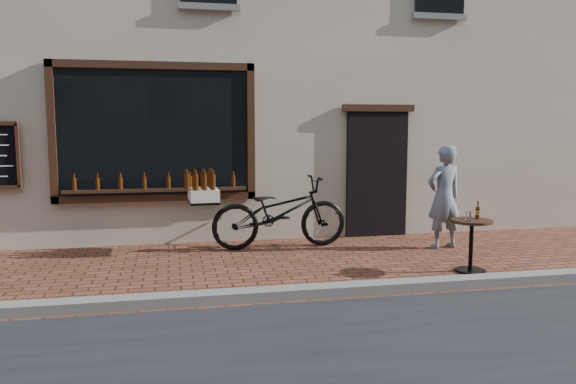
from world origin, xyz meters
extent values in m
plane|color=#542D1B|center=(0.00, 0.00, 0.00)|extent=(90.00, 90.00, 0.00)
cube|color=slate|center=(0.00, 0.20, 0.06)|extent=(90.00, 0.25, 0.12)
cube|color=black|center=(-1.90, 3.45, 1.85)|extent=(3.00, 0.06, 2.00)
cube|color=black|center=(-1.90, 3.43, 2.91)|extent=(3.24, 0.10, 0.12)
cube|color=black|center=(-1.90, 3.43, 0.79)|extent=(3.24, 0.10, 0.12)
cube|color=black|center=(-3.46, 3.43, 1.85)|extent=(0.12, 0.10, 2.24)
cube|color=black|center=(-0.34, 3.43, 1.85)|extent=(0.12, 0.10, 2.24)
cube|color=black|center=(-1.90, 3.38, 0.92)|extent=(2.90, 0.16, 0.05)
cube|color=black|center=(1.90, 3.46, 1.10)|extent=(1.10, 0.10, 2.20)
cube|color=black|center=(1.90, 3.43, 2.26)|extent=(1.30, 0.10, 0.12)
cylinder|color=#3D1C07|center=(-3.15, 3.38, 1.04)|extent=(0.06, 0.06, 0.19)
cylinder|color=#3D1C07|center=(-2.79, 3.38, 1.04)|extent=(0.06, 0.06, 0.19)
cylinder|color=#3D1C07|center=(-2.44, 3.38, 1.04)|extent=(0.06, 0.06, 0.19)
cylinder|color=#3D1C07|center=(-2.08, 3.38, 1.04)|extent=(0.06, 0.06, 0.19)
cylinder|color=#3D1C07|center=(-1.72, 3.38, 1.04)|extent=(0.06, 0.06, 0.19)
cylinder|color=#3D1C07|center=(-1.36, 3.38, 1.04)|extent=(0.06, 0.06, 0.19)
cylinder|color=#3D1C07|center=(-1.01, 3.38, 1.04)|extent=(0.06, 0.06, 0.19)
cylinder|color=#3D1C07|center=(-0.65, 3.38, 1.04)|extent=(0.06, 0.06, 0.19)
imported|color=black|center=(0.03, 2.83, 0.57)|extent=(2.22, 0.86, 1.15)
cube|color=black|center=(-1.18, 2.78, 0.79)|extent=(0.46, 0.63, 0.04)
cube|color=silver|center=(-1.18, 2.78, 0.90)|extent=(0.46, 0.66, 0.18)
cylinder|color=#3D1C07|center=(-1.04, 2.56, 1.11)|extent=(0.07, 0.07, 0.24)
cylinder|color=#3D1C07|center=(-1.17, 2.55, 1.11)|extent=(0.07, 0.07, 0.24)
cylinder|color=#3D1C07|center=(-1.29, 2.54, 1.11)|extent=(0.07, 0.07, 0.24)
cylinder|color=#3D1C07|center=(-1.42, 2.54, 1.11)|extent=(0.07, 0.07, 0.24)
cylinder|color=#3D1C07|center=(-1.05, 2.71, 1.11)|extent=(0.07, 0.07, 0.24)
cylinder|color=#3D1C07|center=(-1.17, 2.70, 1.11)|extent=(0.07, 0.07, 0.24)
cylinder|color=#3D1C07|center=(-1.30, 2.70, 1.11)|extent=(0.07, 0.07, 0.24)
cylinder|color=#3D1C07|center=(-1.43, 2.69, 1.11)|extent=(0.07, 0.07, 0.24)
cylinder|color=#3D1C07|center=(-1.05, 2.86, 1.11)|extent=(0.07, 0.07, 0.24)
cylinder|color=#3D1C07|center=(-1.18, 2.86, 1.11)|extent=(0.07, 0.07, 0.24)
cylinder|color=#3D1C07|center=(-1.31, 2.85, 1.11)|extent=(0.07, 0.07, 0.24)
cylinder|color=#3D1C07|center=(-1.43, 2.84, 1.11)|extent=(0.07, 0.07, 0.24)
cylinder|color=#3D1C07|center=(-1.06, 3.01, 1.11)|extent=(0.07, 0.07, 0.24)
cylinder|color=black|center=(2.28, 0.86, 0.01)|extent=(0.40, 0.40, 0.03)
cylinder|color=black|center=(2.28, 0.86, 0.35)|extent=(0.06, 0.06, 0.64)
cylinder|color=black|center=(2.28, 0.86, 0.69)|extent=(0.55, 0.55, 0.04)
cylinder|color=gold|center=(2.39, 0.91, 0.79)|extent=(0.06, 0.06, 0.06)
cylinder|color=white|center=(2.19, 0.79, 0.77)|extent=(0.07, 0.07, 0.12)
imported|color=slate|center=(2.60, 2.30, 0.83)|extent=(0.66, 0.49, 1.65)
camera|label=1|loc=(-1.62, -5.90, 1.97)|focal=35.00mm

